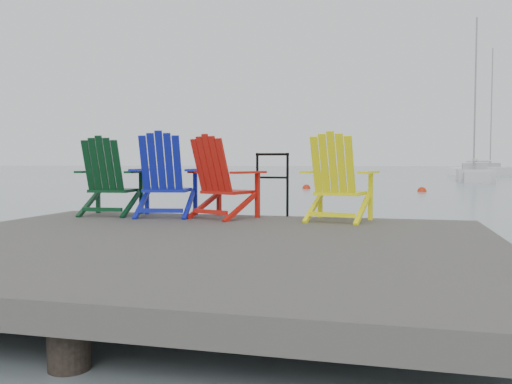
% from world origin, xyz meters
% --- Properties ---
extents(ground, '(400.00, 400.00, 0.00)m').
position_xyz_m(ground, '(0.00, 0.00, 0.00)').
color(ground, gray).
rests_on(ground, ground).
extents(dock, '(6.00, 5.00, 1.40)m').
position_xyz_m(dock, '(0.00, 0.00, 0.35)').
color(dock, '#292724').
rests_on(dock, ground).
extents(handrail, '(0.48, 0.04, 0.90)m').
position_xyz_m(handrail, '(0.25, 2.45, 1.04)').
color(handrail, black).
rests_on(handrail, dock).
extents(chair_green, '(0.93, 0.87, 1.09)m').
position_xyz_m(chair_green, '(-2.04, 1.96, 1.05)').
color(chair_green, '#093217').
rests_on(chair_green, dock).
extents(chair_blue, '(1.02, 0.96, 1.15)m').
position_xyz_m(chair_blue, '(-1.18, 1.95, 1.08)').
color(chair_blue, '#101BA6').
rests_on(chair_blue, dock).
extents(chair_red, '(1.06, 1.01, 1.10)m').
position_xyz_m(chair_red, '(-0.35, 1.97, 1.05)').
color(chair_red, red).
rests_on(chair_red, dock).
extents(chair_yellow, '(0.99, 0.94, 1.11)m').
position_xyz_m(chair_yellow, '(1.22, 1.96, 1.06)').
color(chair_yellow, '#FFFA0E').
rests_on(chair_yellow, dock).
extents(sailboat_near, '(2.97, 8.67, 11.73)m').
position_xyz_m(sailboat_near, '(7.51, 35.54, 0.36)').
color(sailboat_near, silver).
rests_on(sailboat_near, ground).
extents(sailboat_mid, '(8.52, 9.31, 13.64)m').
position_xyz_m(sailboat_mid, '(11.74, 56.66, 0.35)').
color(sailboat_mid, white).
rests_on(sailboat_mid, ground).
extents(buoy_a, '(0.41, 0.41, 0.41)m').
position_xyz_m(buoy_a, '(-2.12, 21.06, 0.00)').
color(buoy_a, red).
rests_on(buoy_a, ground).
extents(buoy_b, '(0.40, 0.40, 0.40)m').
position_xyz_m(buoy_b, '(3.20, 19.58, 0.00)').
color(buoy_b, red).
rests_on(buoy_b, ground).
extents(buoy_d, '(0.35, 0.35, 0.35)m').
position_xyz_m(buoy_d, '(7.81, 40.00, 0.00)').
color(buoy_d, red).
rests_on(buoy_d, ground).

